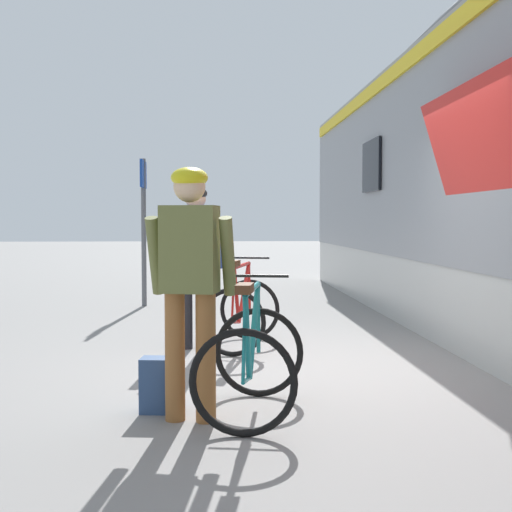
{
  "coord_description": "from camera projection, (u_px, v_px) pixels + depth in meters",
  "views": [
    {
      "loc": [
        -1.03,
        -6.34,
        1.4
      ],
      "look_at": [
        -0.61,
        0.31,
        1.05
      ],
      "focal_mm": 47.83,
      "sensor_mm": 36.0,
      "label": 1
    }
  ],
  "objects": [
    {
      "name": "ground_plane",
      "position": [
        322.0,
        368.0,
        6.46
      ],
      "size": [
        80.0,
        80.0,
        0.0
      ],
      "primitive_type": "plane",
      "color": "gray"
    },
    {
      "name": "platform_sign_post",
      "position": [
        144.0,
        207.0,
        11.07
      ],
      "size": [
        0.08,
        0.7,
        2.4
      ],
      "color": "#595B60",
      "rests_on": "ground"
    },
    {
      "name": "bicycle_near_red",
      "position": [
        241.0,
        311.0,
        7.47
      ],
      "size": [
        0.94,
        1.21,
        0.99
      ],
      "color": "black",
      "rests_on": "ground"
    },
    {
      "name": "cyclist_far_in_olive",
      "position": [
        190.0,
        270.0,
        4.7
      ],
      "size": [
        0.65,
        0.39,
        1.76
      ],
      "color": "#935B2D",
      "rests_on": "ground"
    },
    {
      "name": "bicycle_far_teal",
      "position": [
        251.0,
        360.0,
        4.87
      ],
      "size": [
        0.88,
        1.17,
        0.99
      ],
      "color": "black",
      "rests_on": "ground"
    },
    {
      "name": "cyclist_near_in_blue",
      "position": [
        196.0,
        252.0,
        7.38
      ],
      "size": [
        0.63,
        0.35,
        1.76
      ],
      "color": "#232328",
      "rests_on": "ground"
    },
    {
      "name": "backpack_on_platform",
      "position": [
        160.0,
        385.0,
        4.96
      ],
      "size": [
        0.3,
        0.21,
        0.4
      ],
      "primitive_type": "cube",
      "rotation": [
        0.0,
        0.0,
        -0.12
      ],
      "color": "navy",
      "rests_on": "ground"
    }
  ]
}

